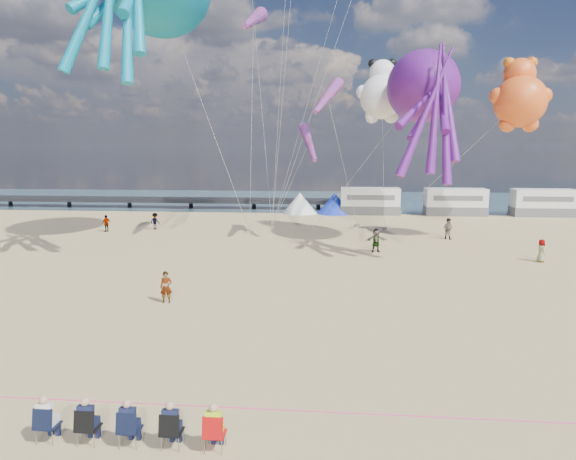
# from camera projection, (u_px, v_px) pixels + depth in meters

# --- Properties ---
(ground) EXTENTS (120.00, 120.00, 0.00)m
(ground) POSITION_uv_depth(u_px,v_px,m) (281.00, 345.00, 19.84)
(ground) COLOR #D7BB7C
(ground) RESTS_ON ground
(water) EXTENTS (120.00, 120.00, 0.00)m
(water) POSITION_uv_depth(u_px,v_px,m) (321.00, 200.00, 73.91)
(water) COLOR #345463
(water) RESTS_ON ground
(pier) EXTENTS (60.00, 3.00, 0.50)m
(pier) POSITION_uv_depth(u_px,v_px,m) (99.00, 199.00, 65.45)
(pier) COLOR black
(pier) RESTS_ON ground
(motorhome_0) EXTENTS (6.60, 2.50, 3.00)m
(motorhome_0) POSITION_uv_depth(u_px,v_px,m) (370.00, 201.00, 58.39)
(motorhome_0) COLOR silver
(motorhome_0) RESTS_ON ground
(motorhome_1) EXTENTS (6.60, 2.50, 3.00)m
(motorhome_1) POSITION_uv_depth(u_px,v_px,m) (455.00, 202.00, 57.54)
(motorhome_1) COLOR silver
(motorhome_1) RESTS_ON ground
(motorhome_2) EXTENTS (6.60, 2.50, 3.00)m
(motorhome_2) POSITION_uv_depth(u_px,v_px,m) (543.00, 203.00, 56.68)
(motorhome_2) COLOR silver
(motorhome_2) RESTS_ON ground
(tent_white) EXTENTS (4.00, 4.00, 2.40)m
(tent_white) POSITION_uv_depth(u_px,v_px,m) (300.00, 203.00, 59.15)
(tent_white) COLOR white
(tent_white) RESTS_ON ground
(tent_blue) EXTENTS (4.00, 4.00, 2.40)m
(tent_blue) POSITION_uv_depth(u_px,v_px,m) (335.00, 203.00, 58.79)
(tent_blue) COLOR #1933CC
(tent_blue) RESTS_ON ground
(spectator_row) EXTENTS (6.10, 0.90, 1.30)m
(spectator_row) POSITION_uv_depth(u_px,v_px,m) (130.00, 421.00, 13.06)
(spectator_row) COLOR black
(spectator_row) RESTS_ON ground
(rope_line) EXTENTS (34.00, 0.03, 0.03)m
(rope_line) POSITION_uv_depth(u_px,v_px,m) (263.00, 409.00, 14.92)
(rope_line) COLOR #F2338C
(rope_line) RESTS_ON ground
(standing_person) EXTENTS (0.64, 0.50, 1.57)m
(standing_person) POSITION_uv_depth(u_px,v_px,m) (166.00, 287.00, 25.07)
(standing_person) COLOR tan
(standing_person) RESTS_ON ground
(beachgoer_0) EXTENTS (0.39, 0.58, 1.53)m
(beachgoer_0) POSITION_uv_depth(u_px,v_px,m) (541.00, 251.00, 34.03)
(beachgoer_0) COLOR #7F6659
(beachgoer_0) RESTS_ON ground
(beachgoer_1) EXTENTS (1.03, 0.97, 1.77)m
(beachgoer_1) POSITION_uv_depth(u_px,v_px,m) (448.00, 229.00, 42.51)
(beachgoer_1) COLOR #7F6659
(beachgoer_1) RESTS_ON ground
(beachgoer_2) EXTENTS (0.89, 0.79, 1.54)m
(beachgoer_2) POSITION_uv_depth(u_px,v_px,m) (155.00, 221.00, 47.58)
(beachgoer_2) COLOR #7F6659
(beachgoer_2) RESTS_ON ground
(beachgoer_3) EXTENTS (1.02, 1.13, 1.52)m
(beachgoer_3) POSITION_uv_depth(u_px,v_px,m) (106.00, 223.00, 46.28)
(beachgoer_3) COLOR #7F6659
(beachgoer_3) RESTS_ON ground
(beachgoer_4) EXTENTS (1.07, 0.62, 1.71)m
(beachgoer_4) POSITION_uv_depth(u_px,v_px,m) (376.00, 240.00, 37.29)
(beachgoer_4) COLOR #7F6659
(beachgoer_4) RESTS_ON ground
(sandbag_a) EXTENTS (0.50, 0.35, 0.22)m
(sandbag_a) POSITION_uv_depth(u_px,v_px,m) (250.00, 232.00, 45.51)
(sandbag_a) COLOR gray
(sandbag_a) RESTS_ON ground
(sandbag_b) EXTENTS (0.50, 0.35, 0.22)m
(sandbag_b) POSITION_uv_depth(u_px,v_px,m) (314.00, 227.00, 48.16)
(sandbag_b) COLOR gray
(sandbag_b) RESTS_ON ground
(sandbag_c) EXTENTS (0.50, 0.35, 0.22)m
(sandbag_c) POSITION_uv_depth(u_px,v_px,m) (384.00, 228.00, 47.69)
(sandbag_c) COLOR gray
(sandbag_c) RESTS_ON ground
(sandbag_d) EXTENTS (0.50, 0.35, 0.22)m
(sandbag_d) POSITION_uv_depth(u_px,v_px,m) (357.00, 225.00, 49.44)
(sandbag_d) COLOR gray
(sandbag_d) RESTS_ON ground
(sandbag_e) EXTENTS (0.50, 0.35, 0.22)m
(sandbag_e) POSITION_uv_depth(u_px,v_px,m) (272.00, 228.00, 48.10)
(sandbag_e) COLOR gray
(sandbag_e) RESTS_ON ground
(kite_octopus_purple) EXTENTS (7.76, 11.24, 11.82)m
(kite_octopus_purple) POSITION_uv_depth(u_px,v_px,m) (423.00, 87.00, 37.77)
(kite_octopus_purple) COLOR #5C167B
(kite_panda) EXTENTS (5.62, 5.47, 6.24)m
(kite_panda) POSITION_uv_depth(u_px,v_px,m) (382.00, 97.00, 42.25)
(kite_panda) COLOR white
(kite_teddy_orange) EXTENTS (5.40, 5.18, 6.64)m
(kite_teddy_orange) POSITION_uv_depth(u_px,v_px,m) (520.00, 101.00, 38.69)
(kite_teddy_orange) COLOR #FF601F
(windsock_left) EXTENTS (1.31, 6.53, 6.49)m
(windsock_left) POSITION_uv_depth(u_px,v_px,m) (253.00, 20.00, 36.69)
(windsock_left) COLOR red
(windsock_mid) EXTENTS (2.73, 6.20, 6.18)m
(windsock_mid) POSITION_uv_depth(u_px,v_px,m) (327.00, 97.00, 38.91)
(windsock_mid) COLOR red
(windsock_right) EXTENTS (2.20, 5.72, 5.67)m
(windsock_right) POSITION_uv_depth(u_px,v_px,m) (309.00, 143.00, 41.31)
(windsock_right) COLOR red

